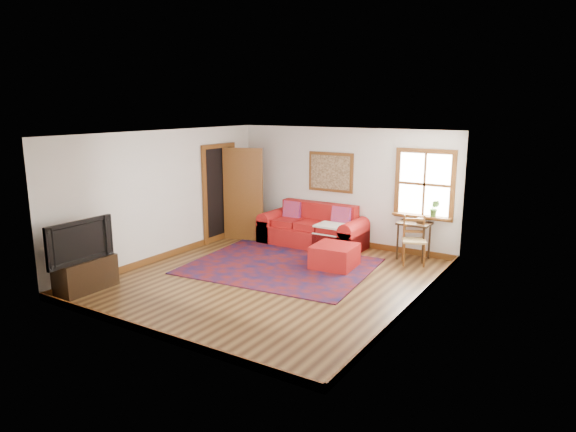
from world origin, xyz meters
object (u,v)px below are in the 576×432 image
Objects in this scene: red_ottoman at (335,256)px; side_table at (414,229)px; media_cabinet at (86,274)px; ladder_back_chair at (414,238)px; red_leather_sofa at (313,232)px.

side_table is at bearing 46.32° from red_ottoman.
red_ottoman is 4.32m from media_cabinet.
ladder_back_chair is at bearing -71.40° from side_table.
side_table is 0.31m from ladder_back_chair.
ladder_back_chair is at bearing 37.21° from red_ottoman.
side_table is at bearing 3.78° from red_leather_sofa.
red_leather_sofa is 1.61m from red_ottoman.
ladder_back_chair reaches higher than red_leather_sofa.
ladder_back_chair is (2.25, -0.13, 0.20)m from red_leather_sofa.
media_cabinet is (-2.89, -3.21, 0.05)m from red_ottoman.
media_cabinet is (-4.04, -4.24, -0.23)m from ladder_back_chair.
red_leather_sofa is at bearing 176.64° from ladder_back_chair.
media_cabinet is at bearing -112.23° from red_leather_sofa.
red_leather_sofa is 4.73m from media_cabinet.
ladder_back_chair is (0.09, -0.27, -0.11)m from side_table.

